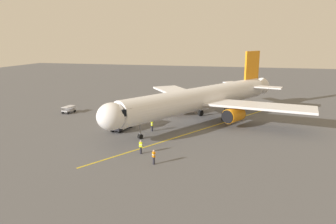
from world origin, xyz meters
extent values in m
plane|color=#565659|center=(0.00, 0.00, 0.00)|extent=(220.00, 220.00, 0.00)
cube|color=yellow|center=(-1.40, 6.16, 0.01)|extent=(21.16, 34.20, 0.01)
cylinder|color=white|center=(-1.40, 0.16, 4.10)|extent=(21.05, 30.95, 3.80)
ellipsoid|color=white|center=(8.14, 15.66, 4.10)|extent=(5.17, 5.30, 3.61)
cone|color=white|center=(-11.09, -15.60, 4.10)|extent=(4.48, 4.35, 3.42)
cube|color=black|center=(7.41, 14.47, 4.65)|extent=(3.59, 3.06, 0.90)
cube|color=white|center=(-10.61, 1.46, 3.50)|extent=(17.68, 7.97, 0.36)
cylinder|color=orange|center=(-6.86, 2.35, 2.00)|extent=(3.74, 4.10, 2.30)
cylinder|color=black|center=(-5.94, 3.84, 2.00)|extent=(1.89, 1.27, 2.10)
cube|color=white|center=(3.91, -7.48, 3.50)|extent=(14.30, 16.81, 0.36)
cylinder|color=orange|center=(3.02, -3.73, 2.00)|extent=(3.74, 4.10, 2.30)
cylinder|color=black|center=(3.94, -2.24, 2.00)|extent=(1.89, 1.27, 2.10)
cube|color=orange|center=(-9.52, -13.04, 7.90)|extent=(2.82, 4.28, 7.20)
cube|color=white|center=(-12.09, -11.11, 4.70)|extent=(6.78, 3.84, 0.24)
cube|color=white|center=(-6.63, -14.46, 4.70)|extent=(5.98, 6.43, 0.24)
cylinder|color=slate|center=(5.68, 11.66, 1.73)|extent=(0.24, 0.24, 2.77)
cylinder|color=black|center=(5.68, 11.66, 0.35)|extent=(0.75, 0.83, 0.70)
cylinder|color=slate|center=(-5.18, -1.03, 1.94)|extent=(0.24, 0.24, 2.77)
cylinder|color=black|center=(-5.18, -1.03, 0.55)|extent=(0.96, 1.17, 1.10)
cylinder|color=slate|center=(-0.75, -3.76, 1.94)|extent=(0.24, 0.24, 2.77)
cylinder|color=black|center=(-0.75, -3.76, 0.55)|extent=(0.96, 1.17, 1.10)
cylinder|color=#23232D|center=(3.70, 17.22, 0.44)|extent=(0.26, 0.26, 0.88)
cube|color=#D8EA19|center=(3.70, 17.22, 1.18)|extent=(0.38, 0.24, 0.60)
cube|color=silver|center=(3.70, 17.22, 1.18)|extent=(0.40, 0.25, 0.10)
sphere|color=beige|center=(3.70, 17.22, 1.60)|extent=(0.22, 0.22, 0.22)
cylinder|color=#23232D|center=(1.20, 20.04, 0.44)|extent=(0.26, 0.26, 0.88)
cube|color=orange|center=(1.20, 20.04, 1.18)|extent=(0.43, 0.44, 0.60)
cube|color=silver|center=(1.20, 20.04, 1.18)|extent=(0.45, 0.46, 0.10)
sphere|color=beige|center=(1.20, 20.04, 1.60)|extent=(0.22, 0.22, 0.22)
cylinder|color=#23232D|center=(5.14, 7.64, 0.44)|extent=(0.26, 0.26, 0.88)
cube|color=#D8EA19|center=(5.14, 7.64, 1.18)|extent=(0.28, 0.40, 0.60)
cube|color=silver|center=(5.14, 7.64, 1.18)|extent=(0.29, 0.42, 0.10)
sphere|color=tan|center=(5.14, 7.64, 1.60)|extent=(0.22, 0.22, 0.22)
cube|color=black|center=(10.18, 9.44, 1.02)|extent=(2.17, 2.01, 1.20)
cube|color=black|center=(10.30, 10.13, 1.22)|extent=(1.70, 0.46, 0.70)
cube|color=silver|center=(9.84, 7.52, 1.52)|extent=(2.60, 3.89, 2.20)
cylinder|color=black|center=(9.58, 9.80, 0.42)|extent=(0.39, 0.87, 0.84)
cylinder|color=black|center=(10.86, 9.57, 0.42)|extent=(0.39, 0.87, 0.84)
cylinder|color=black|center=(9.02, 6.65, 0.42)|extent=(0.39, 0.87, 0.84)
cylinder|color=black|center=(10.30, 6.42, 0.42)|extent=(0.39, 0.87, 0.84)
cube|color=#9E9EA3|center=(24.16, -0.11, 0.56)|extent=(1.74, 2.76, 0.24)
cube|color=silver|center=(24.16, -0.11, 1.23)|extent=(1.74, 2.76, 0.08)
cylinder|color=slate|center=(23.71, 1.16, 0.96)|extent=(0.06, 0.06, 0.55)
cylinder|color=slate|center=(24.94, 0.99, 0.96)|extent=(0.06, 0.06, 0.55)
cylinder|color=slate|center=(23.38, -1.22, 0.96)|extent=(0.06, 0.06, 0.55)
cylinder|color=slate|center=(24.61, -1.39, 0.96)|extent=(0.06, 0.06, 0.55)
cylinder|color=black|center=(23.64, 0.91, 0.22)|extent=(0.31, 0.47, 0.44)
cylinder|color=black|center=(24.93, 0.74, 0.22)|extent=(0.31, 0.47, 0.44)
cylinder|color=black|center=(23.39, -0.97, 0.22)|extent=(0.31, 0.47, 0.44)
cylinder|color=black|center=(24.68, -1.14, 0.22)|extent=(0.31, 0.47, 0.44)
cube|color=yellow|center=(0.86, -17.02, 0.56)|extent=(1.82, 2.80, 0.24)
cube|color=silver|center=(0.86, -17.02, 1.23)|extent=(1.82, 2.80, 0.08)
cylinder|color=slate|center=(0.45, -15.73, 0.96)|extent=(0.06, 0.06, 0.55)
cylinder|color=slate|center=(1.67, -15.94, 0.96)|extent=(0.06, 0.06, 0.55)
cylinder|color=slate|center=(0.04, -18.10, 0.96)|extent=(0.06, 0.06, 0.55)
cylinder|color=slate|center=(1.26, -18.31, 0.96)|extent=(0.06, 0.06, 0.55)
cylinder|color=black|center=(0.38, -15.97, 0.22)|extent=(0.32, 0.48, 0.44)
cylinder|color=black|center=(1.66, -16.20, 0.22)|extent=(0.32, 0.48, 0.44)
cylinder|color=black|center=(0.05, -17.85, 0.22)|extent=(0.32, 0.48, 0.44)
cylinder|color=black|center=(1.34, -18.07, 0.22)|extent=(0.32, 0.48, 0.44)
cube|color=#2D3899|center=(9.06, -8.23, 1.02)|extent=(2.55, 2.54, 1.20)
cube|color=black|center=(9.54, -7.72, 1.22)|extent=(1.34, 1.29, 0.70)
cube|color=silver|center=(7.71, -9.64, 1.52)|extent=(3.93, 3.98, 2.20)
cylinder|color=black|center=(8.76, -7.60, 0.42)|extent=(0.76, 0.78, 0.84)
cylinder|color=black|center=(9.70, -8.49, 0.42)|extent=(0.76, 0.78, 0.84)
cylinder|color=black|center=(6.55, -9.91, 0.42)|extent=(0.76, 0.78, 0.84)
cylinder|color=black|center=(7.49, -10.81, 0.42)|extent=(0.76, 0.78, 0.84)
camera|label=1|loc=(-8.28, 51.50, 13.81)|focal=33.22mm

